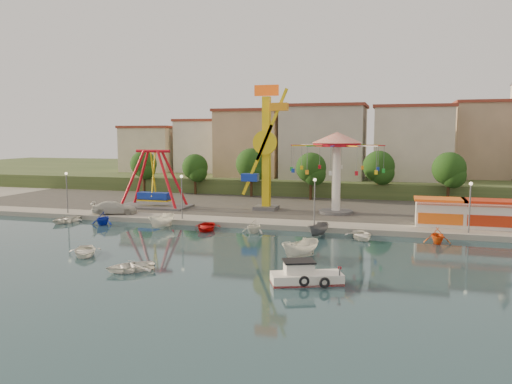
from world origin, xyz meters
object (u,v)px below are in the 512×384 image
(skiff, at_px, (301,249))
(cabin_motorboat, at_px, (305,277))
(wave_swinger, at_px, (337,154))
(pirate_ship_ride, at_px, (154,180))
(rowboat_a, at_px, (85,251))
(van, at_px, (114,208))
(kamikaze_tower, at_px, (267,150))

(skiff, bearing_deg, cabin_motorboat, -47.87)
(wave_swinger, height_order, skiff, wave_swinger)
(pirate_ship_ride, relative_size, wave_swinger, 0.86)
(rowboat_a, xyz_separation_m, van, (-8.05, 18.02, 1.00))
(cabin_motorboat, bearing_deg, skiff, 81.30)
(wave_swinger, bearing_deg, skiff, -91.06)
(pirate_ship_ride, xyz_separation_m, rowboat_a, (5.78, -24.43, -3.99))
(wave_swinger, height_order, van, wave_swinger)
(wave_swinger, distance_m, skiff, 23.24)
(pirate_ship_ride, xyz_separation_m, van, (-2.27, -6.42, -2.99))
(kamikaze_tower, xyz_separation_m, cabin_motorboat, (10.38, -29.32, -8.09))
(cabin_motorboat, relative_size, van, 0.98)
(cabin_motorboat, xyz_separation_m, rowboat_a, (-20.28, 2.87, -0.07))
(kamikaze_tower, distance_m, wave_swinger, 9.18)
(cabin_motorboat, height_order, skiff, skiff)
(kamikaze_tower, distance_m, skiff, 25.25)
(rowboat_a, xyz_separation_m, skiff, (18.65, 4.06, 0.44))
(wave_swinger, xyz_separation_m, skiff, (-0.41, -22.05, -7.35))
(skiff, bearing_deg, wave_swinger, 117.82)
(skiff, bearing_deg, kamikaze_tower, 140.24)
(pirate_ship_ride, height_order, wave_swinger, wave_swinger)
(skiff, distance_m, van, 30.14)
(wave_swinger, distance_m, van, 29.10)
(cabin_motorboat, bearing_deg, rowboat_a, 150.00)
(pirate_ship_ride, relative_size, rowboat_a, 2.55)
(pirate_ship_ride, bearing_deg, skiff, -39.83)
(skiff, bearing_deg, van, -178.71)
(rowboat_a, bearing_deg, cabin_motorboat, -40.18)
(kamikaze_tower, height_order, wave_swinger, kamikaze_tower)
(pirate_ship_ride, xyz_separation_m, cabin_motorboat, (26.06, -27.31, -3.91))
(pirate_ship_ride, bearing_deg, wave_swinger, 3.85)
(pirate_ship_ride, relative_size, cabin_motorboat, 1.83)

